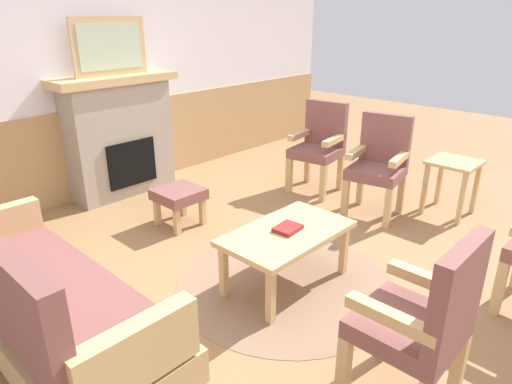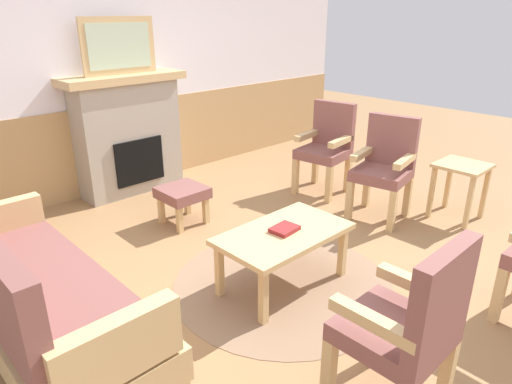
% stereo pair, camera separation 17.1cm
% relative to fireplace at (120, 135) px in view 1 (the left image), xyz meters
% --- Properties ---
extents(ground_plane, '(14.00, 14.00, 0.00)m').
position_rel_fireplace_xyz_m(ground_plane, '(0.00, -2.35, -0.65)').
color(ground_plane, '#997047').
extents(wall_back, '(7.20, 0.14, 2.70)m').
position_rel_fireplace_xyz_m(wall_back, '(0.00, 0.25, 0.66)').
color(wall_back, white).
rests_on(wall_back, ground_plane).
extents(fireplace, '(1.30, 0.44, 1.28)m').
position_rel_fireplace_xyz_m(fireplace, '(0.00, 0.00, 0.00)').
color(fireplace, '#A39989').
rests_on(fireplace, ground_plane).
extents(framed_picture, '(0.80, 0.04, 0.56)m').
position_rel_fireplace_xyz_m(framed_picture, '(0.00, 0.00, 0.91)').
color(framed_picture, tan).
rests_on(framed_picture, fireplace).
extents(couch, '(0.70, 1.80, 0.98)m').
position_rel_fireplace_xyz_m(couch, '(-1.72, -2.02, -0.26)').
color(couch, tan).
rests_on(couch, ground_plane).
extents(coffee_table, '(0.96, 0.56, 0.44)m').
position_rel_fireplace_xyz_m(coffee_table, '(-0.18, -2.48, -0.27)').
color(coffee_table, tan).
rests_on(coffee_table, ground_plane).
extents(round_rug, '(1.63, 1.63, 0.01)m').
position_rel_fireplace_xyz_m(round_rug, '(-0.18, -2.48, -0.65)').
color(round_rug, '#896B51').
rests_on(round_rug, ground_plane).
extents(book_on_table, '(0.20, 0.17, 0.03)m').
position_rel_fireplace_xyz_m(book_on_table, '(-0.18, -2.48, -0.20)').
color(book_on_table, maroon).
rests_on(book_on_table, coffee_table).
extents(footstool, '(0.40, 0.40, 0.36)m').
position_rel_fireplace_xyz_m(footstool, '(-0.09, -1.10, -0.37)').
color(footstool, tan).
rests_on(footstool, ground_plane).
extents(armchair_near_fireplace, '(0.54, 0.54, 0.98)m').
position_rel_fireplace_xyz_m(armchair_near_fireplace, '(1.55, -1.50, -0.11)').
color(armchair_near_fireplace, tan).
rests_on(armchair_near_fireplace, ground_plane).
extents(armchair_by_window_left, '(0.56, 0.56, 0.98)m').
position_rel_fireplace_xyz_m(armchair_by_window_left, '(1.41, -2.30, -0.11)').
color(armchair_by_window_left, tan).
rests_on(armchair_by_window_left, ground_plane).
extents(armchair_front_center, '(0.48, 0.48, 0.98)m').
position_rel_fireplace_xyz_m(armchair_front_center, '(-0.61, -3.67, -0.11)').
color(armchair_front_center, tan).
rests_on(armchair_front_center, ground_plane).
extents(side_table, '(0.44, 0.44, 0.55)m').
position_rel_fireplace_xyz_m(side_table, '(1.90, -2.84, -0.22)').
color(side_table, tan).
rests_on(side_table, ground_plane).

